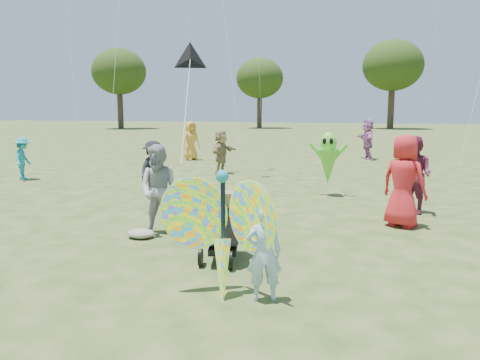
% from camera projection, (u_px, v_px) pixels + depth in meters
% --- Properties ---
extents(ground, '(160.00, 160.00, 0.00)m').
position_uv_depth(ground, '(222.00, 268.00, 6.92)').
color(ground, '#51592B').
rests_on(ground, ground).
extents(child_girl, '(0.51, 0.43, 1.20)m').
position_uv_depth(child_girl, '(264.00, 253.00, 5.67)').
color(child_girl, '#99C5D8').
rests_on(child_girl, ground).
extents(adult_man, '(0.88, 0.71, 1.69)m').
position_uv_depth(adult_man, '(160.00, 190.00, 8.69)').
color(adult_man, '#9C9DA1').
rests_on(adult_man, ground).
extents(grey_bag, '(0.51, 0.42, 0.16)m').
position_uv_depth(grey_bag, '(141.00, 233.00, 8.56)').
color(grey_bag, gray).
rests_on(grey_bag, ground).
extents(crowd_a, '(1.07, 0.94, 1.85)m').
position_uv_depth(crowd_a, '(404.00, 181.00, 9.26)').
color(crowd_a, red).
rests_on(crowd_a, ground).
extents(crowd_b, '(0.74, 1.07, 1.51)m').
position_uv_depth(crowd_b, '(154.00, 169.00, 12.52)').
color(crowd_b, black).
rests_on(crowd_b, ground).
extents(crowd_d, '(0.74, 1.55, 1.61)m').
position_uv_depth(crowd_d, '(221.00, 152.00, 17.04)').
color(crowd_d, '#98805D').
rests_on(crowd_d, ground).
extents(crowd_e, '(1.08, 1.05, 1.75)m').
position_uv_depth(crowd_e, '(414.00, 175.00, 10.49)').
color(crowd_e, maroon).
rests_on(crowd_e, ground).
extents(crowd_g, '(0.97, 1.05, 1.81)m').
position_uv_depth(crowd_g, '(191.00, 141.00, 21.77)').
color(crowd_g, gold).
rests_on(crowd_g, ground).
extents(crowd_i, '(0.83, 1.05, 1.42)m').
position_uv_depth(crowd_i, '(23.00, 159.00, 15.60)').
color(crowd_i, teal).
rests_on(crowd_i, ground).
extents(crowd_j, '(1.13, 1.85, 1.90)m').
position_uv_depth(crowd_j, '(367.00, 139.00, 22.23)').
color(crowd_j, '#B366A1').
rests_on(crowd_j, ground).
extents(jogging_stroller, '(0.67, 1.11, 1.09)m').
position_uv_depth(jogging_stroller, '(224.00, 221.00, 7.23)').
color(jogging_stroller, black).
rests_on(jogging_stroller, ground).
extents(butterfly_kite, '(1.74, 0.75, 1.80)m').
position_uv_depth(butterfly_kite, '(223.00, 233.00, 5.80)').
color(butterfly_kite, '#F92739').
rests_on(butterfly_kite, ground).
extents(delta_kite_rig, '(1.16, 2.39, 2.50)m').
position_uv_depth(delta_kite_rig, '(190.00, 60.00, 10.42)').
color(delta_kite_rig, black).
rests_on(delta_kite_rig, ground).
extents(alien_kite, '(1.12, 0.69, 1.74)m').
position_uv_depth(alien_kite, '(328.00, 160.00, 12.64)').
color(alien_kite, '#5ED833').
rests_on(alien_kite, ground).
extents(tree_line, '(91.78, 33.60, 10.79)m').
position_uv_depth(tree_line, '(410.00, 64.00, 47.09)').
color(tree_line, '#3A2D21').
rests_on(tree_line, ground).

